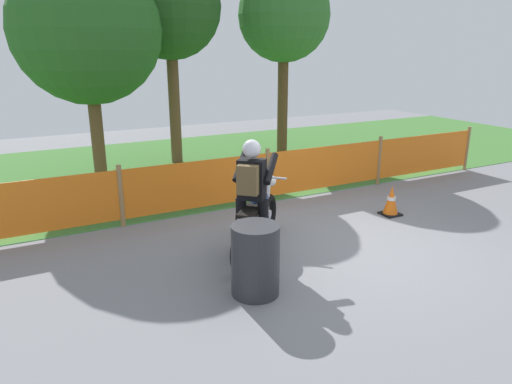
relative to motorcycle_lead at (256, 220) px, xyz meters
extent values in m
cube|color=gray|center=(1.22, -0.55, -0.48)|extent=(24.00, 24.00, 0.02)
cube|color=#427A33|center=(1.22, 5.44, -0.47)|extent=(24.00, 7.12, 0.01)
cylinder|color=#997547|center=(-1.52, 1.88, 0.05)|extent=(0.08, 0.08, 1.05)
cylinder|color=#997547|center=(1.22, 1.88, 0.05)|extent=(0.08, 0.08, 1.05)
cylinder|color=#997547|center=(3.96, 1.88, 0.05)|extent=(0.08, 0.08, 1.05)
cylinder|color=#997547|center=(6.70, 1.88, 0.05)|extent=(0.08, 0.08, 1.05)
cube|color=orange|center=(-2.89, 1.88, 0.07)|extent=(2.66, 0.02, 0.85)
cube|color=orange|center=(-0.15, 1.88, 0.07)|extent=(2.66, 0.02, 0.85)
cube|color=orange|center=(2.59, 1.88, 0.07)|extent=(2.66, 0.02, 0.85)
cube|color=orange|center=(5.33, 1.88, 0.07)|extent=(2.66, 0.02, 0.85)
cylinder|color=brown|center=(-1.30, 5.18, 0.59)|extent=(0.28, 0.28, 2.12)
sphere|color=#286023|center=(-1.30, 5.18, 2.74)|extent=(3.11, 3.11, 3.11)
cylinder|color=brown|center=(0.73, 5.86, 0.99)|extent=(0.28, 0.28, 2.92)
sphere|color=#23511E|center=(0.73, 5.86, 3.30)|extent=(2.46, 2.46, 2.46)
cylinder|color=brown|center=(3.66, 5.48, 0.94)|extent=(0.28, 0.28, 2.82)
sphere|color=#33702D|center=(3.66, 5.48, 3.18)|extent=(2.39, 2.39, 2.39)
torus|color=black|center=(0.48, 0.50, -0.15)|extent=(0.53, 0.54, 0.65)
cylinder|color=silver|center=(0.48, 0.50, -0.15)|extent=(0.14, 0.14, 0.14)
torus|color=black|center=(-0.50, -0.52, -0.15)|extent=(0.53, 0.54, 0.65)
cylinder|color=silver|center=(-0.50, -0.52, -0.15)|extent=(0.14, 0.14, 0.14)
cube|color=#38383D|center=(-0.04, -0.05, 0.03)|extent=(0.59, 0.60, 0.32)
ellipsoid|color=navy|center=(0.12, 0.12, 0.25)|extent=(0.54, 0.55, 0.22)
cube|color=black|center=(-0.22, -0.23, 0.22)|extent=(0.55, 0.56, 0.10)
cube|color=silver|center=(-0.50, -0.52, 0.20)|extent=(0.37, 0.37, 0.04)
cylinder|color=silver|center=(0.44, 0.45, 0.14)|extent=(0.20, 0.21, 0.57)
sphere|color=white|center=(0.55, 0.57, 0.37)|extent=(0.26, 0.26, 0.18)
cylinder|color=silver|center=(0.41, 0.42, 0.49)|extent=(0.46, 0.44, 0.03)
cylinder|color=silver|center=(-0.35, -0.17, -0.21)|extent=(0.44, 0.45, 0.07)
cylinder|color=black|center=(-0.26, -0.05, -0.04)|extent=(0.21, 0.21, 0.86)
cube|color=black|center=(-0.26, -0.05, -0.41)|extent=(0.26, 0.26, 0.12)
cylinder|color=black|center=(-0.03, -0.27, -0.04)|extent=(0.21, 0.21, 0.86)
cube|color=black|center=(-0.03, -0.27, -0.41)|extent=(0.26, 0.26, 0.12)
cube|color=black|center=(-0.15, -0.16, 0.67)|extent=(0.43, 0.42, 0.56)
cylinder|color=black|center=(-0.18, 0.13, 0.79)|extent=(0.41, 0.42, 0.38)
cylinder|color=black|center=(0.14, -0.18, 0.79)|extent=(0.41, 0.42, 0.38)
sphere|color=silver|center=(-0.15, -0.16, 1.09)|extent=(0.35, 0.35, 0.25)
cube|color=black|center=(-0.08, -0.08, 1.09)|extent=(0.15, 0.15, 0.08)
cube|color=brown|center=(-0.27, -0.28, 0.71)|extent=(0.31, 0.31, 0.40)
cube|color=black|center=(2.83, 0.26, -0.46)|extent=(0.32, 0.32, 0.03)
cone|color=orange|center=(2.83, 0.26, -0.19)|extent=(0.26, 0.26, 0.50)
cylinder|color=white|center=(2.83, 0.26, -0.17)|extent=(0.15, 0.15, 0.06)
cylinder|color=#2D2D33|center=(-0.59, -1.12, -0.03)|extent=(0.58, 0.58, 0.88)
camera|label=1|loc=(-2.94, -5.67, 2.40)|focal=33.08mm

